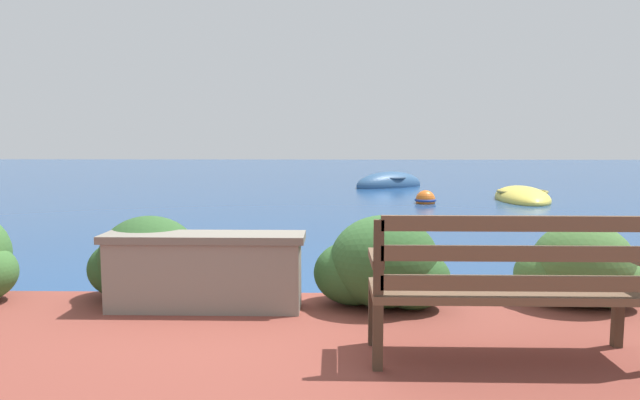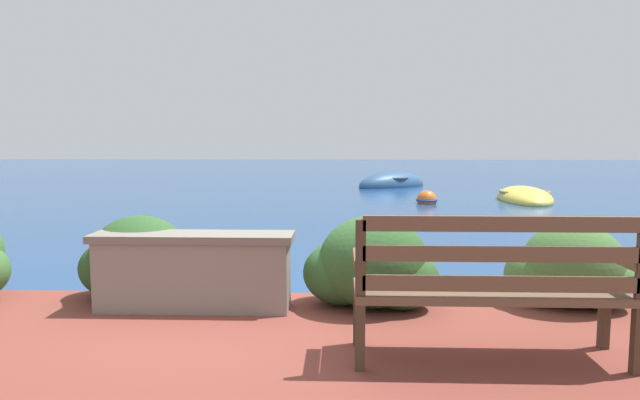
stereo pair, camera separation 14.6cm
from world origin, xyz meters
name	(u,v)px [view 1 (the left image)]	position (x,y,z in m)	size (l,w,h in m)	color
ground_plane	(260,316)	(0.00, 0.00, 0.00)	(80.00, 80.00, 0.00)	navy
park_bench	(508,284)	(1.72, -1.53, 0.71)	(1.68, 0.48, 0.93)	#433123
stone_wall	(205,271)	(-0.38, -0.51, 0.53)	(1.61, 0.39, 0.62)	gray
hedge_clump_left	(148,263)	(-0.92, -0.23, 0.53)	(1.06, 0.76, 0.72)	#284C23
hedge_clump_centre	(382,267)	(1.05, -0.39, 0.55)	(1.11, 0.80, 0.75)	#2D5628
hedge_clump_right	(580,270)	(2.68, -0.32, 0.52)	(1.02, 0.73, 0.69)	#426B33
rowboat_nearest	(522,198)	(5.60, 10.06, 0.05)	(1.63, 3.21, 0.62)	#DBC64C
rowboat_mid	(389,185)	(2.50, 14.09, 0.07)	(2.80, 2.44, 0.89)	#2D517A
mooring_buoy	(425,200)	(2.92, 9.14, 0.09)	(0.54, 0.54, 0.49)	orange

